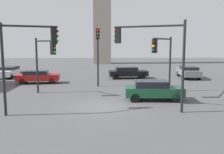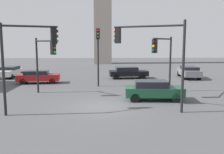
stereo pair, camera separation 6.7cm
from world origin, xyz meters
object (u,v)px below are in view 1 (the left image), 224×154
at_px(car_1, 188,71).
at_px(traffic_light_1, 98,47).
at_px(traffic_light_2, 45,55).
at_px(car_2, 128,72).
at_px(car_5, 38,76).
at_px(traffic_light_0, 29,49).
at_px(car_3, 9,72).
at_px(traffic_light_4, 150,47).
at_px(car_6, 153,90).
at_px(traffic_light_3, 163,53).

bearing_deg(car_1, traffic_light_1, 121.45).
relative_size(traffic_light_1, traffic_light_2, 1.21).
relative_size(car_1, car_2, 1.04).
relative_size(traffic_light_2, car_1, 0.96).
relative_size(car_1, car_5, 1.09).
xyz_separation_m(traffic_light_0, traffic_light_1, (3.79, 9.01, 0.01)).
relative_size(car_2, car_3, 1.09).
height_order(traffic_light_4, car_1, traffic_light_4).
bearing_deg(car_5, traffic_light_1, -23.20).
bearing_deg(car_2, traffic_light_1, -127.00).
height_order(car_2, car_6, car_6).
distance_m(traffic_light_2, car_5, 6.70).
height_order(traffic_light_4, car_3, traffic_light_4).
height_order(traffic_light_1, car_1, traffic_light_1).
distance_m(car_1, car_3, 21.52).
distance_m(traffic_light_2, traffic_light_3, 9.32).
bearing_deg(car_5, traffic_light_0, -82.55).
bearing_deg(traffic_light_3, car_6, 5.23).
xyz_separation_m(traffic_light_4, car_3, (-14.29, 14.85, -3.23)).
bearing_deg(car_1, traffic_light_0, 139.52).
distance_m(traffic_light_3, car_3, 19.46).
distance_m(traffic_light_0, traffic_light_4, 7.25).
xyz_separation_m(car_3, car_6, (15.04, -12.47, 0.06)).
height_order(traffic_light_0, traffic_light_2, traffic_light_0).
bearing_deg(traffic_light_1, car_6, 28.62).
bearing_deg(traffic_light_3, car_5, -83.25).
bearing_deg(traffic_light_0, car_2, 41.20).
bearing_deg(car_3, car_2, 88.20).
relative_size(traffic_light_0, traffic_light_3, 1.13).
distance_m(car_1, car_2, 7.26).
xyz_separation_m(traffic_light_2, car_6, (8.27, -2.16, -2.46)).
bearing_deg(traffic_light_1, traffic_light_3, 45.44).
relative_size(traffic_light_2, car_3, 1.08).
bearing_deg(traffic_light_2, car_2, 94.25).
bearing_deg(car_5, traffic_light_4, -52.10).
height_order(traffic_light_0, traffic_light_3, traffic_light_0).
distance_m(traffic_light_0, car_5, 11.74).
bearing_deg(traffic_light_4, car_1, -91.34).
distance_m(traffic_light_1, traffic_light_4, 9.00).
xyz_separation_m(traffic_light_0, traffic_light_2, (-0.30, 5.23, -0.58)).
bearing_deg(car_1, traffic_light_2, 126.49).
xyz_separation_m(traffic_light_2, car_2, (7.46, 9.08, -2.50)).
bearing_deg(car_6, traffic_light_1, 128.09).
bearing_deg(car_3, traffic_light_3, 59.71).
height_order(traffic_light_0, traffic_light_4, traffic_light_4).
distance_m(traffic_light_1, car_3, 13.05).
relative_size(traffic_light_4, car_6, 1.29).
height_order(traffic_light_2, car_2, traffic_light_2).
xyz_separation_m(traffic_light_3, car_6, (-1.05, -1.85, -2.62)).
bearing_deg(car_3, traffic_light_2, 36.45).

